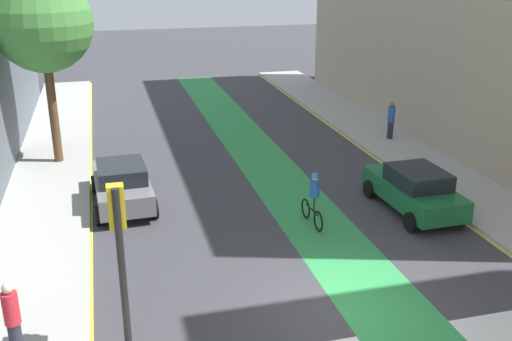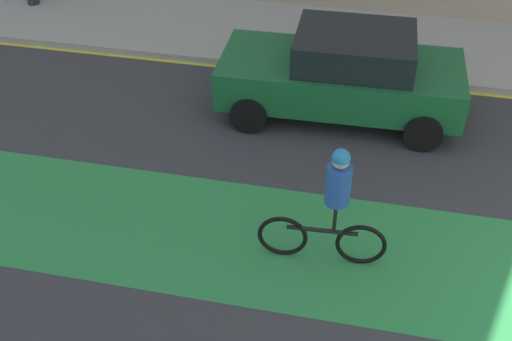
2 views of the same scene
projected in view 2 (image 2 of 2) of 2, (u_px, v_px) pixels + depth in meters
name	position (u px, v px, depth m)	size (l,w,h in m)	color
car_green_right_far	(344.00, 73.00, 11.24)	(2.12, 4.25, 1.57)	#196033
cyclist_in_lane	(331.00, 206.00, 8.21)	(0.32, 1.73, 1.86)	black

